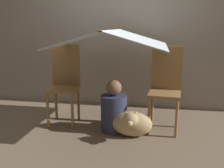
% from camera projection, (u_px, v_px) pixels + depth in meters
% --- Properties ---
extents(ground_plane, '(8.80, 8.80, 0.00)m').
position_uv_depth(ground_plane, '(109.00, 134.00, 2.94)').
color(ground_plane, '#7A6651').
extents(wall_back, '(7.00, 0.05, 2.50)m').
position_uv_depth(wall_back, '(123.00, 25.00, 3.75)').
color(wall_back, gray).
rests_on(wall_back, ground_plane).
extents(chair_left, '(0.39, 0.39, 1.01)m').
position_uv_depth(chair_left, '(64.00, 81.00, 3.21)').
color(chair_left, olive).
rests_on(chair_left, ground_plane).
extents(chair_right, '(0.40, 0.40, 1.01)m').
position_uv_depth(chair_right, '(165.00, 85.00, 2.99)').
color(chair_right, olive).
rests_on(chair_right, ground_plane).
extents(sheet_canopy, '(1.27, 1.25, 0.19)m').
position_uv_depth(sheet_canopy, '(112.00, 38.00, 2.90)').
color(sheet_canopy, silver).
extents(person_front, '(0.31, 0.31, 0.63)m').
position_uv_depth(person_front, '(114.00, 110.00, 2.99)').
color(person_front, '#2D3351').
rests_on(person_front, ground_plane).
extents(dog, '(0.46, 0.42, 0.37)m').
position_uv_depth(dog, '(132.00, 123.00, 2.84)').
color(dog, tan).
rests_on(dog, ground_plane).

